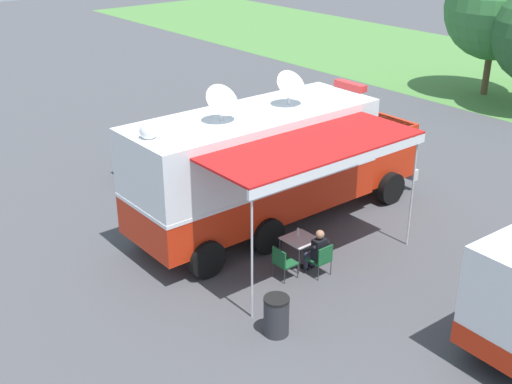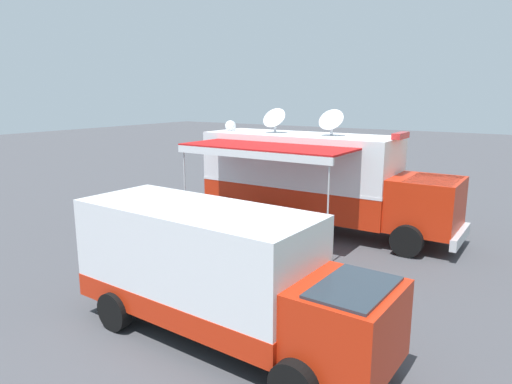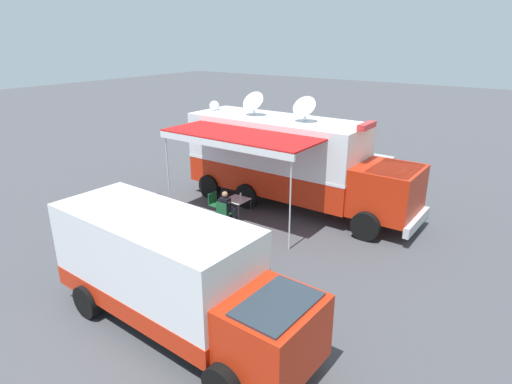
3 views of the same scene
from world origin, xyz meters
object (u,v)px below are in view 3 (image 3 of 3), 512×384
object	(u,v)px
folding_chair_at_table	(224,211)
car_behind_truck	(346,157)
seated_responder	(227,206)
support_truck	(171,275)
command_truck	(291,159)
folding_table	(237,201)
water_bottle	(241,196)
folding_chair_beside_table	(215,202)
trash_bin	(155,207)

from	to	relation	value
folding_chair_at_table	car_behind_truck	bearing A→B (deg)	172.16
seated_responder	support_truck	xyz separation A→B (m)	(5.42, 2.76, 0.73)
support_truck	car_behind_truck	distance (m)	13.48
command_truck	support_truck	xyz separation A→B (m)	(8.24, 1.74, -0.56)
folding_table	car_behind_truck	world-z (taller)	car_behind_truck
command_truck	car_behind_truck	xyz separation A→B (m)	(-5.13, 0.10, -1.07)
water_bottle	seated_responder	xyz separation A→B (m)	(0.76, -0.06, -0.18)
car_behind_truck	command_truck	bearing A→B (deg)	-1.07
command_truck	seated_responder	size ratio (longest dim) A/B	7.60
command_truck	folding_table	world-z (taller)	command_truck
folding_chair_beside_table	car_behind_truck	xyz separation A→B (m)	(-7.62, 1.97, 0.37)
command_truck	car_behind_truck	distance (m)	5.24
folding_chair_at_table	car_behind_truck	distance (m)	8.22
folding_chair_at_table	seated_responder	size ratio (longest dim) A/B	0.70
water_bottle	support_truck	distance (m)	6.77
seated_responder	trash_bin	distance (m)	2.78
water_bottle	car_behind_truck	bearing A→B (deg)	171.60
seated_responder	car_behind_truck	world-z (taller)	car_behind_truck
command_truck	folding_table	xyz separation A→B (m)	(2.21, -1.03, -1.27)
water_bottle	seated_responder	size ratio (longest dim) A/B	0.18
command_truck	water_bottle	bearing A→B (deg)	-25.15
folding_chair_at_table	support_truck	world-z (taller)	support_truck
water_bottle	folding_chair_beside_table	size ratio (longest dim) A/B	0.26
command_truck	folding_chair_beside_table	world-z (taller)	command_truck
folding_chair_beside_table	seated_responder	bearing A→B (deg)	69.00
folding_table	seated_responder	bearing A→B (deg)	0.26
seated_responder	folding_chair_at_table	bearing A→B (deg)	-0.35
folding_chair_at_table	folding_chair_beside_table	bearing A→B (deg)	-121.23
seated_responder	trash_bin	xyz separation A→B (m)	(1.29, -2.45, -0.20)
folding_chair_at_table	seated_responder	distance (m)	0.23
trash_bin	folding_table	bearing A→B (deg)	127.76
water_bottle	trash_bin	world-z (taller)	water_bottle
command_truck	folding_table	size ratio (longest dim) A/B	11.81
trash_bin	support_truck	size ratio (longest dim) A/B	0.13
folding_table	car_behind_truck	bearing A→B (deg)	171.30
folding_table	support_truck	world-z (taller)	support_truck
folding_chair_at_table	seated_responder	bearing A→B (deg)	179.65
folding_chair_at_table	folding_chair_beside_table	world-z (taller)	same
trash_bin	car_behind_truck	distance (m)	9.91
folding_chair_at_table	folding_chair_beside_table	size ratio (longest dim) A/B	1.00
command_truck	trash_bin	distance (m)	5.58
seated_responder	support_truck	bearing A→B (deg)	27.00
water_bottle	trash_bin	xyz separation A→B (m)	(2.05, -2.51, -0.38)
water_bottle	folding_chair_at_table	size ratio (longest dim) A/B	0.26
water_bottle	folding_chair_at_table	xyz separation A→B (m)	(0.95, -0.06, -0.32)
support_truck	car_behind_truck	xyz separation A→B (m)	(-13.37, -1.64, -0.51)
folding_table	folding_chair_at_table	bearing A→B (deg)	0.12
folding_table	water_bottle	xyz separation A→B (m)	(-0.15, 0.06, 0.16)
folding_table	car_behind_truck	size ratio (longest dim) A/B	0.19
support_truck	folding_chair_beside_table	bearing A→B (deg)	-147.84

